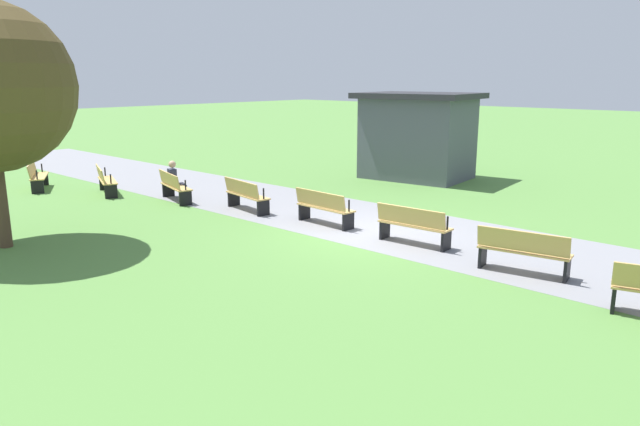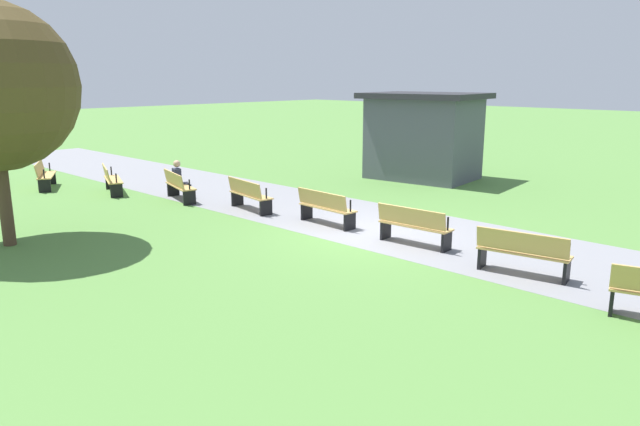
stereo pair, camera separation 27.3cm
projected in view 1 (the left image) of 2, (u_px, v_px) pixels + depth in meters
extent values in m
plane|color=#54843D|center=(368.00, 233.00, 14.19)|extent=(120.00, 120.00, 0.00)
cube|color=gray|center=(390.00, 226.00, 14.84)|extent=(44.24, 4.04, 0.01)
cube|color=tan|center=(39.00, 176.00, 19.64)|extent=(1.71, 1.19, 0.04)
cube|color=tan|center=(32.00, 169.00, 19.52)|extent=(1.55, 0.90, 0.40)
cube|color=black|center=(42.00, 179.00, 20.42)|extent=(0.23, 0.36, 0.43)
cylinder|color=black|center=(42.00, 168.00, 20.33)|extent=(0.06, 0.06, 0.30)
cube|color=black|center=(37.00, 187.00, 18.96)|extent=(0.23, 0.36, 0.43)
cylinder|color=black|center=(37.00, 175.00, 18.88)|extent=(0.06, 0.06, 0.30)
cube|color=tan|center=(108.00, 180.00, 18.85)|extent=(1.74, 1.04, 0.04)
cube|color=tan|center=(100.00, 173.00, 18.71)|extent=(1.62, 0.73, 0.40)
cube|color=black|center=(105.00, 184.00, 19.60)|extent=(0.20, 0.37, 0.43)
cylinder|color=black|center=(105.00, 172.00, 19.52)|extent=(0.06, 0.06, 0.30)
cube|color=black|center=(111.00, 192.00, 18.21)|extent=(0.20, 0.37, 0.43)
cylinder|color=black|center=(111.00, 179.00, 18.13)|extent=(0.06, 0.06, 0.30)
cube|color=tan|center=(176.00, 186.00, 17.80)|extent=(1.76, 0.88, 0.04)
cube|color=tan|center=(169.00, 179.00, 17.64)|extent=(1.67, 0.56, 0.40)
cube|color=black|center=(168.00, 190.00, 18.51)|extent=(0.16, 0.38, 0.43)
cylinder|color=black|center=(168.00, 177.00, 18.43)|extent=(0.05, 0.05, 0.30)
cube|color=black|center=(185.00, 198.00, 17.20)|extent=(0.16, 0.38, 0.43)
cylinder|color=black|center=(185.00, 185.00, 17.12)|extent=(0.05, 0.05, 0.30)
cube|color=tan|center=(248.00, 195.00, 16.49)|extent=(1.75, 0.71, 0.04)
cube|color=tan|center=(241.00, 187.00, 16.32)|extent=(1.70, 0.38, 0.40)
cube|color=black|center=(234.00, 199.00, 17.15)|extent=(0.12, 0.38, 0.43)
cylinder|color=black|center=(234.00, 185.00, 17.08)|extent=(0.05, 0.05, 0.30)
cube|color=black|center=(263.00, 208.00, 15.94)|extent=(0.12, 0.38, 0.43)
cylinder|color=black|center=(264.00, 194.00, 15.86)|extent=(0.05, 0.05, 0.30)
cube|color=tan|center=(326.00, 207.00, 14.95)|extent=(1.72, 0.53, 0.04)
cube|color=tan|center=(320.00, 199.00, 14.76)|extent=(1.70, 0.20, 0.40)
cube|color=black|center=(304.00, 211.00, 15.55)|extent=(0.08, 0.38, 0.43)
cylinder|color=black|center=(305.00, 197.00, 15.48)|extent=(0.05, 0.05, 0.30)
cube|color=black|center=(348.00, 222.00, 14.45)|extent=(0.08, 0.38, 0.43)
cylinder|color=black|center=(349.00, 206.00, 14.37)|extent=(0.05, 0.05, 0.30)
cube|color=tan|center=(415.00, 225.00, 13.18)|extent=(1.72, 0.53, 0.04)
cube|color=tan|center=(410.00, 216.00, 12.98)|extent=(1.70, 0.20, 0.40)
cube|color=black|center=(385.00, 229.00, 13.72)|extent=(0.08, 0.38, 0.43)
cylinder|color=black|center=(386.00, 213.00, 13.65)|extent=(0.05, 0.05, 0.30)
cube|color=black|center=(446.00, 241.00, 12.75)|extent=(0.08, 0.38, 0.43)
cylinder|color=black|center=(447.00, 223.00, 12.67)|extent=(0.05, 0.05, 0.30)
cube|color=tan|center=(524.00, 251.00, 11.21)|extent=(1.75, 0.71, 0.04)
cube|color=tan|center=(522.00, 241.00, 11.00)|extent=(1.70, 0.38, 0.40)
cube|color=black|center=(483.00, 256.00, 11.69)|extent=(0.12, 0.38, 0.43)
cylinder|color=black|center=(484.00, 237.00, 11.61)|extent=(0.05, 0.05, 0.30)
cube|color=black|center=(567.00, 270.00, 10.85)|extent=(0.12, 0.38, 0.43)
cylinder|color=black|center=(569.00, 249.00, 10.77)|extent=(0.05, 0.05, 0.30)
cube|color=black|center=(614.00, 298.00, 9.47)|extent=(0.16, 0.38, 0.43)
cylinder|color=black|center=(616.00, 274.00, 9.40)|extent=(0.05, 0.05, 0.30)
cube|color=#2D3347|center=(172.00, 177.00, 17.96)|extent=(0.36, 0.28, 0.50)
sphere|color=tan|center=(172.00, 164.00, 17.88)|extent=(0.22, 0.22, 0.22)
cylinder|color=#23232D|center=(178.00, 185.00, 18.18)|extent=(0.22, 0.38, 0.13)
cylinder|color=#23232D|center=(184.00, 191.00, 18.33)|extent=(0.14, 0.14, 0.43)
cylinder|color=#23232D|center=(179.00, 186.00, 18.04)|extent=(0.22, 0.38, 0.13)
cylinder|color=#23232D|center=(185.00, 192.00, 18.18)|extent=(0.14, 0.14, 0.43)
cylinder|color=#4C3828|center=(0.00, 196.00, 12.83)|extent=(0.27, 0.27, 2.31)
cube|color=#4C515B|center=(418.00, 139.00, 21.66)|extent=(3.86, 3.05, 2.92)
cube|color=#28282D|center=(419.00, 96.00, 21.30)|extent=(4.42, 3.60, 0.20)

